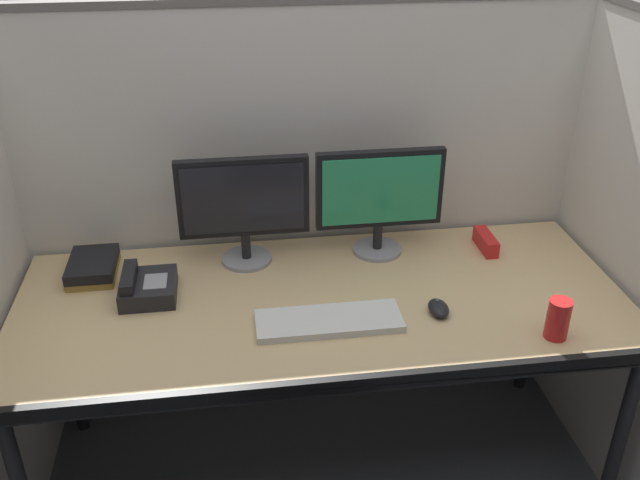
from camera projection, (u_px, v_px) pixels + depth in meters
name	position (u px, v px, depth m)	size (l,w,h in m)	color
cubicle_partition_rear	(305.00, 220.00, 2.53)	(2.21, 0.06, 1.57)	beige
cubicle_partition_right	(640.00, 278.00, 2.17)	(0.06, 1.41, 1.57)	beige
desk	(323.00, 313.00, 2.18)	(1.90, 0.80, 0.74)	tan
monitor_left	(244.00, 204.00, 2.26)	(0.43, 0.17, 0.37)	gray
monitor_right	(380.00, 195.00, 2.32)	(0.43, 0.17, 0.37)	gray
keyboard_main	(327.00, 321.00, 2.04)	(0.43, 0.15, 0.02)	silver
computer_mouse	(438.00, 308.00, 2.08)	(0.06, 0.10, 0.04)	black
soda_can	(558.00, 319.00, 1.96)	(0.07, 0.07, 0.12)	red
book_stack	(93.00, 267.00, 2.27)	(0.15, 0.21, 0.06)	olive
desk_phone	(146.00, 287.00, 2.16)	(0.17, 0.19, 0.09)	black
red_stapler	(486.00, 242.00, 2.43)	(0.04, 0.15, 0.06)	red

